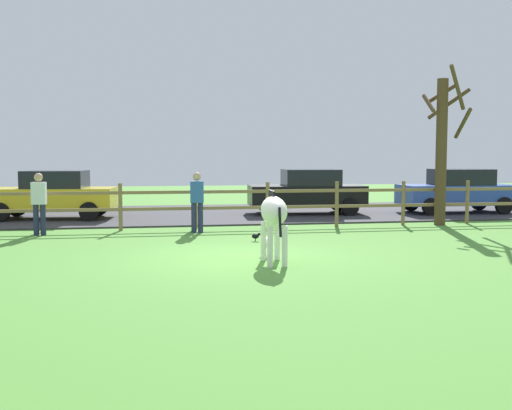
{
  "coord_description": "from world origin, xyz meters",
  "views": [
    {
      "loc": [
        -1.9,
        -12.5,
        2.11
      ],
      "look_at": [
        0.56,
        1.47,
        0.96
      ],
      "focal_mm": 43.32,
      "sensor_mm": 36.0,
      "label": 1
    }
  ],
  "objects": [
    {
      "name": "ground_plane",
      "position": [
        0.0,
        0.0,
        0.0
      ],
      "size": [
        60.0,
        60.0,
        0.0
      ],
      "primitive_type": "plane",
      "color": "#549338"
    },
    {
      "name": "parking_asphalt",
      "position": [
        0.0,
        9.3,
        0.03
      ],
      "size": [
        28.0,
        7.4,
        0.05
      ],
      "primitive_type": "cube",
      "color": "#38383D",
      "rests_on": "ground_plane"
    },
    {
      "name": "paddock_fence",
      "position": [
        -0.56,
        5.0,
        0.76
      ],
      "size": [
        20.98,
        0.11,
        1.33
      ],
      "color": "olive",
      "rests_on": "ground_plane"
    },
    {
      "name": "bare_tree",
      "position": [
        6.83,
        4.81,
        2.41
      ],
      "size": [
        1.47,
        1.71,
        4.71
      ],
      "color": "#513A23",
      "rests_on": "ground_plane"
    },
    {
      "name": "zebra",
      "position": [
        0.51,
        -0.76,
        0.93
      ],
      "size": [
        0.52,
        1.94,
        1.41
      ],
      "color": "white",
      "rests_on": "ground_plane"
    },
    {
      "name": "crow_on_grass",
      "position": [
        0.71,
        2.3,
        0.13
      ],
      "size": [
        0.21,
        0.1,
        0.2
      ],
      "color": "black",
      "rests_on": "ground_plane"
    },
    {
      "name": "parked_car_black",
      "position": [
        3.63,
        8.48,
        0.84
      ],
      "size": [
        4.1,
        2.08,
        1.56
      ],
      "color": "black",
      "rests_on": "parking_asphalt"
    },
    {
      "name": "parked_car_yellow",
      "position": [
        -4.93,
        8.25,
        0.84
      ],
      "size": [
        4.15,
        2.2,
        1.56
      ],
      "color": "yellow",
      "rests_on": "parking_asphalt"
    },
    {
      "name": "parked_car_blue",
      "position": [
        9.02,
        7.94,
        0.84
      ],
      "size": [
        4.03,
        1.93,
        1.56
      ],
      "color": "#2D4CAD",
      "rests_on": "parking_asphalt"
    },
    {
      "name": "visitor_left_of_tree",
      "position": [
        -4.71,
        4.37,
        0.91
      ],
      "size": [
        0.38,
        0.25,
        1.64
      ],
      "color": "#232847",
      "rests_on": "ground_plane"
    },
    {
      "name": "visitor_right_of_tree",
      "position": [
        -0.58,
        4.21,
        0.91
      ],
      "size": [
        0.38,
        0.25,
        1.64
      ],
      "color": "#232847",
      "rests_on": "ground_plane"
    }
  ]
}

